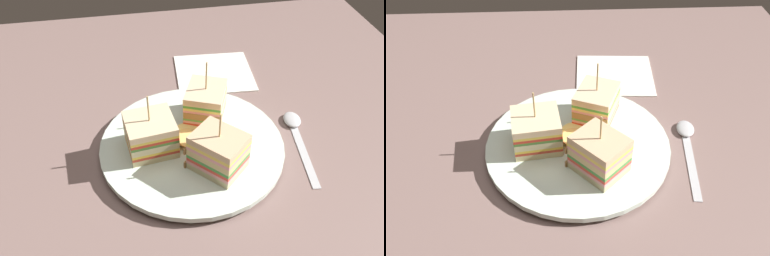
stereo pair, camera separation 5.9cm
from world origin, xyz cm
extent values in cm
cube|color=#816660|center=(0.00, 0.00, -0.90)|extent=(97.46, 98.21, 1.80)
cylinder|color=white|center=(0.00, 0.00, 0.36)|extent=(17.33, 17.33, 0.72)
cylinder|color=white|center=(0.00, 0.00, 1.16)|extent=(27.95, 27.95, 0.88)
cube|color=#CFC08C|center=(2.71, -5.51, 2.12)|extent=(8.88, 8.93, 1.05)
cube|color=#9E7242|center=(0.38, -3.04, 2.12)|extent=(4.25, 4.03, 1.05)
cube|color=pink|center=(2.71, -5.51, 2.92)|extent=(8.88, 8.93, 0.55)
cube|color=#E04034|center=(2.71, -5.51, 3.47)|extent=(8.88, 8.93, 0.55)
cube|color=#45953F|center=(2.71, -5.51, 4.02)|extent=(8.88, 8.93, 0.55)
cube|color=#E2C382|center=(2.71, -5.51, 4.82)|extent=(8.88, 8.93, 1.05)
cube|color=#9E7242|center=(0.38, -3.04, 4.82)|extent=(4.25, 4.03, 1.05)
cube|color=pink|center=(2.71, -5.51, 5.62)|extent=(8.88, 8.93, 0.55)
cube|color=#F7D753|center=(2.71, -5.51, 6.16)|extent=(8.88, 8.93, 0.55)
cube|color=beige|center=(2.71, -5.51, 6.96)|extent=(8.88, 8.93, 1.05)
cylinder|color=tan|center=(2.71, -5.51, 9.37)|extent=(0.24, 0.24, 3.77)
cube|color=beige|center=(3.16, 5.26, 2.16)|extent=(7.95, 8.58, 1.12)
cube|color=#9E7242|center=(1.87, 2.13, 2.16)|extent=(5.31, 2.40, 1.12)
cube|color=red|center=(3.16, 5.26, 2.94)|extent=(7.95, 8.58, 0.43)
cube|color=#F2A4A0|center=(3.16, 5.26, 3.37)|extent=(7.95, 8.58, 0.43)
cube|color=#539642|center=(3.16, 5.26, 3.80)|extent=(7.95, 8.58, 0.43)
cube|color=beige|center=(3.16, 5.26, 4.57)|extent=(7.95, 8.58, 1.12)
cube|color=#9E7242|center=(1.87, 2.13, 4.57)|extent=(5.31, 2.40, 1.12)
cube|color=pink|center=(3.16, 5.26, 5.35)|extent=(7.95, 8.58, 0.43)
cube|color=#ECCE64|center=(3.16, 5.26, 5.78)|extent=(7.95, 8.58, 0.43)
cube|color=green|center=(3.16, 5.26, 6.21)|extent=(7.95, 8.58, 0.43)
cube|color=beige|center=(3.16, 5.26, 6.99)|extent=(7.95, 8.58, 1.12)
cylinder|color=tan|center=(3.16, 5.26, 9.91)|extent=(0.24, 0.24, 4.72)
cube|color=beige|center=(-6.13, 0.18, 2.13)|extent=(7.67, 7.29, 1.05)
cube|color=#B2844C|center=(-2.77, 0.61, 2.13)|extent=(1.07, 6.33, 1.05)
cube|color=#D3442E|center=(-6.13, 0.18, 2.88)|extent=(7.67, 7.29, 0.46)
cube|color=yellow|center=(-6.13, 0.18, 3.34)|extent=(7.67, 7.29, 0.46)
cube|color=beige|center=(-6.13, 0.18, 4.09)|extent=(7.67, 7.29, 1.05)
cube|color=#B2844C|center=(-2.77, 0.61, 4.09)|extent=(1.07, 6.33, 1.05)
cube|color=#4A8434|center=(-6.13, 0.18, 4.85)|extent=(7.67, 7.29, 0.46)
cube|color=red|center=(-6.13, 0.18, 5.31)|extent=(7.67, 7.29, 0.46)
cube|color=yellow|center=(-6.13, 0.18, 5.77)|extent=(7.67, 7.29, 0.46)
cube|color=beige|center=(-6.13, 0.18, 6.52)|extent=(7.67, 7.29, 1.05)
cylinder|color=tan|center=(-6.13, 0.18, 9.15)|extent=(0.24, 0.24, 4.22)
cylinder|color=#E3CF84|center=(1.69, 0.95, 1.91)|extent=(4.91, 4.92, 0.83)
cylinder|color=#F0D57B|center=(-0.56, 1.24, 2.38)|extent=(6.04, 5.97, 1.40)
cylinder|color=#E2B163|center=(-0.60, -0.18, 2.72)|extent=(4.12, 4.13, 0.79)
cube|color=silver|center=(16.66, -4.40, 0.12)|extent=(2.78, 13.05, 0.25)
ellipsoid|color=silver|center=(17.65, 3.60, 0.50)|extent=(3.28, 4.24, 1.00)
cube|color=white|center=(8.09, 20.15, 0.25)|extent=(15.39, 14.49, 0.50)
camera|label=1|loc=(-8.05, -43.38, 43.67)|focal=37.45mm
camera|label=2|loc=(-2.21, -44.07, 43.67)|focal=37.45mm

